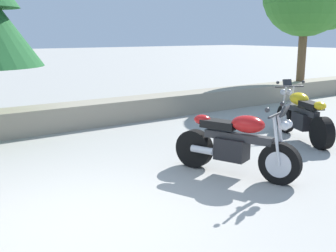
# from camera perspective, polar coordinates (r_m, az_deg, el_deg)

# --- Properties ---
(ground_plane) EXTENTS (120.00, 120.00, 0.00)m
(ground_plane) POSITION_cam_1_polar(r_m,az_deg,el_deg) (5.11, -12.72, -12.66)
(ground_plane) COLOR #A3A099
(motorcycle_red_centre) EXTENTS (0.98, 1.99, 1.18)m
(motorcycle_red_centre) POSITION_cam_1_polar(r_m,az_deg,el_deg) (6.46, 9.34, -2.56)
(motorcycle_red_centre) COLOR black
(motorcycle_red_centre) RESTS_ON ground
(motorcycle_yellow_far_right) EXTENTS (1.06, 1.95, 1.18)m
(motorcycle_yellow_far_right) POSITION_cam_1_polar(r_m,az_deg,el_deg) (9.00, 17.92, 1.24)
(motorcycle_yellow_far_right) COLOR black
(motorcycle_yellow_far_right) RESTS_ON ground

